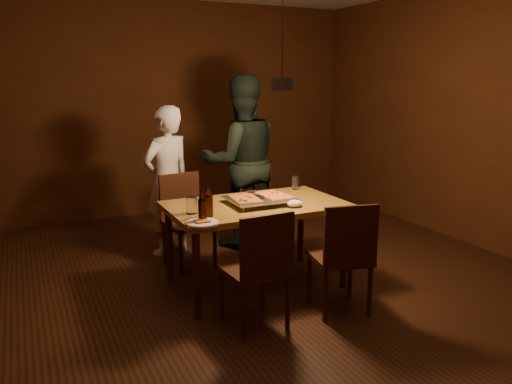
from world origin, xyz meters
name	(u,v)px	position (x,y,z in m)	size (l,w,h in m)	color
room_shell	(281,128)	(0.00, 0.00, 1.40)	(6.00, 6.00, 6.00)	#3B1C10
dining_table	(256,212)	(-0.15, 0.16, 0.68)	(1.50, 0.90, 0.75)	olive
chair_far_left	(185,211)	(-0.54, 0.95, 0.54)	(0.48, 0.48, 0.49)	#38190F
chair_far_right	(262,201)	(0.31, 0.98, 0.54)	(0.51, 0.51, 0.49)	#38190F
chair_near_left	(260,260)	(-0.48, -0.58, 0.54)	(0.45, 0.45, 0.49)	#38190F
chair_near_right	(344,248)	(0.22, -0.62, 0.54)	(0.50, 0.50, 0.49)	#38190F
pizza_tray	(261,201)	(-0.12, 0.14, 0.77)	(0.55, 0.45, 0.05)	silver
pizza_meat	(245,199)	(-0.26, 0.14, 0.81)	(0.22, 0.34, 0.02)	maroon
pizza_cheese	(274,195)	(0.01, 0.15, 0.81)	(0.23, 0.36, 0.02)	gold
spatula	(260,196)	(-0.12, 0.16, 0.81)	(0.09, 0.24, 0.04)	silver
beer_bottle_a	(202,205)	(-0.75, -0.18, 0.88)	(0.07, 0.07, 0.26)	black
beer_bottle_b	(209,201)	(-0.66, -0.06, 0.87)	(0.07, 0.07, 0.25)	black
water_glass_left	(192,205)	(-0.75, 0.08, 0.82)	(0.09, 0.09, 0.13)	silver
water_glass_right	(295,183)	(0.43, 0.51, 0.82)	(0.06, 0.06, 0.13)	silver
plate_slice	(202,223)	(-0.78, -0.23, 0.76)	(0.24, 0.24, 0.03)	white
napkin	(295,204)	(0.09, -0.09, 0.78)	(0.14, 0.11, 0.06)	white
diner_white	(168,181)	(-0.60, 1.33, 0.77)	(0.56, 0.37, 1.54)	silver
diner_dark	(241,162)	(0.20, 1.27, 0.92)	(0.89, 0.70, 1.84)	black
pendant_lamp	(282,83)	(0.00, 0.00, 1.76)	(0.18, 0.18, 1.10)	black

